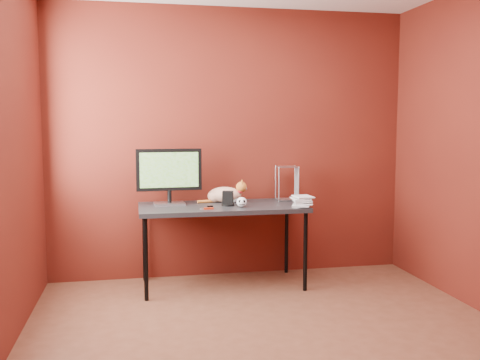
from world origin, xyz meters
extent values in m
cube|color=#592F1E|center=(0.00, 0.00, 0.00)|extent=(3.50, 3.50, 0.01)
cube|color=#52160F|center=(0.00, 1.75, 1.30)|extent=(3.50, 0.02, 2.60)
cube|color=#52160F|center=(0.00, -1.75, 1.30)|extent=(3.50, 0.02, 2.60)
cube|color=black|center=(-0.15, 1.37, 0.73)|extent=(1.50, 0.70, 0.04)
cylinder|color=black|center=(-0.85, 1.07, 0.35)|extent=(0.04, 0.04, 0.71)
cylinder|color=black|center=(0.55, 1.07, 0.35)|extent=(0.04, 0.04, 0.71)
cylinder|color=black|center=(-0.85, 1.67, 0.35)|extent=(0.04, 0.04, 0.71)
cylinder|color=black|center=(0.55, 1.67, 0.35)|extent=(0.04, 0.04, 0.71)
cube|color=#B7B6BC|center=(-0.62, 1.48, 0.76)|extent=(0.28, 0.20, 0.02)
cylinder|color=black|center=(-0.62, 1.48, 0.83)|extent=(0.04, 0.04, 0.12)
cube|color=black|center=(-0.62, 1.48, 1.07)|extent=(0.59, 0.07, 0.38)
cube|color=#204C14|center=(-0.62, 1.48, 1.07)|extent=(0.53, 0.03, 0.32)
ellipsoid|color=#D4632C|center=(-0.10, 1.54, 0.82)|extent=(0.35, 0.24, 0.15)
ellipsoid|color=#D4632C|center=(-0.18, 1.57, 0.81)|extent=(0.18, 0.17, 0.12)
sphere|color=white|center=(-0.01, 1.52, 0.80)|extent=(0.10, 0.10, 0.10)
sphere|color=orange|center=(0.05, 1.50, 0.90)|extent=(0.10, 0.10, 0.10)
cone|color=orange|center=(0.05, 1.47, 0.95)|extent=(0.03, 0.03, 0.04)
cone|color=orange|center=(0.07, 1.52, 0.95)|extent=(0.03, 0.03, 0.04)
cylinder|color=red|center=(0.04, 1.50, 0.86)|extent=(0.07, 0.07, 0.01)
cylinder|color=orange|center=(-0.28, 1.55, 0.76)|extent=(0.17, 0.05, 0.03)
ellipsoid|color=white|center=(0.00, 1.22, 0.80)|extent=(0.09, 0.09, 0.09)
ellipsoid|color=black|center=(-0.02, 1.18, 0.81)|extent=(0.02, 0.01, 0.03)
ellipsoid|color=black|center=(0.02, 1.18, 0.81)|extent=(0.02, 0.01, 0.03)
cube|color=black|center=(0.00, 1.18, 0.78)|extent=(0.05, 0.01, 0.00)
cylinder|color=black|center=(-0.10, 1.33, 0.76)|extent=(0.12, 0.12, 0.02)
cube|color=black|center=(-0.10, 1.33, 0.83)|extent=(0.11, 0.11, 0.12)
imported|color=beige|center=(0.47, 1.19, 0.85)|extent=(0.22, 0.25, 0.21)
imported|color=beige|center=(0.47, 1.19, 1.06)|extent=(0.20, 0.24, 0.21)
imported|color=beige|center=(0.47, 1.19, 1.27)|extent=(0.19, 0.23, 0.21)
imported|color=beige|center=(0.47, 1.19, 1.48)|extent=(0.16, 0.22, 0.21)
imported|color=beige|center=(0.47, 1.19, 1.69)|extent=(0.17, 0.22, 0.21)
cylinder|color=#B7B6BC|center=(0.42, 1.49, 0.92)|extent=(0.01, 0.01, 0.33)
cylinder|color=#B7B6BC|center=(0.62, 1.49, 0.92)|extent=(0.01, 0.01, 0.33)
cylinder|color=#B7B6BC|center=(0.42, 1.65, 0.92)|extent=(0.01, 0.01, 0.33)
cylinder|color=#B7B6BC|center=(0.62, 1.65, 0.92)|extent=(0.01, 0.01, 0.33)
cube|color=#B7B6BC|center=(0.52, 1.57, 0.76)|extent=(0.20, 0.17, 0.01)
cube|color=#B7B6BC|center=(0.52, 1.57, 1.08)|extent=(0.20, 0.17, 0.01)
cube|color=#B1260D|center=(-0.30, 1.15, 0.76)|extent=(0.09, 0.03, 0.02)
cube|color=black|center=(-0.28, 1.21, 0.76)|extent=(0.05, 0.04, 0.02)
cylinder|color=#B7B6BC|center=(-0.36, 1.18, 0.75)|extent=(0.05, 0.05, 0.00)
camera|label=1|loc=(-0.93, -3.39, 1.49)|focal=40.00mm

